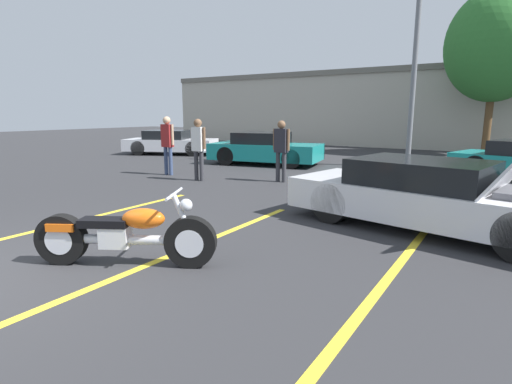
% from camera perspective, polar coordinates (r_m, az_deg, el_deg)
% --- Properties ---
extents(parking_stripe_foreground, '(0.12, 5.69, 0.01)m').
position_cam_1_polar(parking_stripe_foreground, '(7.89, -24.74, -3.89)').
color(parking_stripe_foreground, yellow).
rests_on(parking_stripe_foreground, ground).
extents(parking_stripe_middle, '(0.12, 5.69, 0.01)m').
position_cam_1_polar(parking_stripe_middle, '(5.85, -10.07, -8.07)').
color(parking_stripe_middle, yellow).
rests_on(parking_stripe_middle, ground).
extents(parking_stripe_back, '(0.12, 5.69, 0.01)m').
position_cam_1_polar(parking_stripe_back, '(4.58, 16.56, -13.98)').
color(parking_stripe_back, yellow).
rests_on(parking_stripe_back, ground).
extents(far_building, '(32.00, 4.20, 4.40)m').
position_cam_1_polar(far_building, '(25.15, 21.53, 11.40)').
color(far_building, '#B2AD9E').
rests_on(far_building, ground).
extents(light_pole, '(1.21, 0.28, 8.91)m').
position_cam_1_polar(light_pole, '(15.52, 22.36, 21.29)').
color(light_pole, slate).
rests_on(light_pole, ground).
extents(tree_background, '(4.19, 4.19, 7.21)m').
position_cam_1_polar(tree_background, '(21.07, 31.11, 17.50)').
color(tree_background, brown).
rests_on(tree_background, ground).
extents(motorcycle, '(2.12, 1.27, 0.96)m').
position_cam_1_polar(motorcycle, '(5.35, -18.21, -5.88)').
color(motorcycle, black).
rests_on(motorcycle, ground).
extents(show_car_hood_open, '(4.90, 2.53, 2.09)m').
position_cam_1_polar(show_car_hood_open, '(7.19, 23.82, -0.47)').
color(show_car_hood_open, silver).
rests_on(show_car_hood_open, ground).
extents(parked_car_mid_row, '(4.36, 2.57, 1.21)m').
position_cam_1_polar(parked_car_mid_row, '(15.19, 1.28, 6.17)').
color(parked_car_mid_row, teal).
rests_on(parked_car_mid_row, ground).
extents(parked_car_left_row, '(4.52, 3.29, 1.13)m').
position_cam_1_polar(parked_car_left_row, '(19.40, -12.15, 6.90)').
color(parked_car_left_row, silver).
rests_on(parked_car_left_row, ground).
extents(spectator_near_motorcycle, '(0.52, 0.23, 1.72)m').
position_cam_1_polar(spectator_near_motorcycle, '(11.23, 3.62, 6.62)').
color(spectator_near_motorcycle, '#333338').
rests_on(spectator_near_motorcycle, ground).
extents(spectator_by_show_car, '(0.52, 0.24, 1.82)m').
position_cam_1_polar(spectator_by_show_car, '(12.82, -12.54, 7.25)').
color(spectator_by_show_car, '#38476B').
rests_on(spectator_by_show_car, ground).
extents(spectator_midground, '(0.52, 0.23, 1.76)m').
position_cam_1_polar(spectator_midground, '(11.55, -8.24, 6.80)').
color(spectator_midground, '#333338').
rests_on(spectator_midground, ground).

